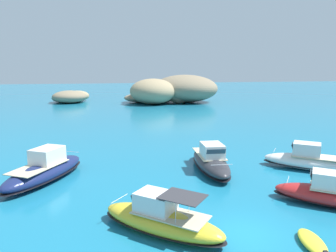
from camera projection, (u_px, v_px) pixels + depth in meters
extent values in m
plane|color=#197093|center=(246.00, 233.00, 16.95)|extent=(400.00, 400.00, 0.00)
ellipsoid|color=#9E8966|center=(153.00, 91.00, 80.95)|extent=(13.12, 13.24, 6.70)
ellipsoid|color=#84755B|center=(185.00, 88.00, 86.00)|extent=(24.55, 24.31, 7.63)
ellipsoid|color=#84755B|center=(158.00, 96.00, 86.12)|extent=(19.21, 18.88, 3.49)
ellipsoid|color=#756651|center=(183.00, 90.00, 87.56)|extent=(8.34, 10.34, 6.33)
ellipsoid|color=#84755B|center=(179.00, 92.00, 82.67)|extent=(8.63, 7.29, 5.99)
ellipsoid|color=#84755B|center=(142.00, 98.00, 85.98)|extent=(10.55, 9.11, 2.52)
ellipsoid|color=#84755B|center=(69.00, 97.00, 83.75)|extent=(11.32, 10.66, 3.42)
ellipsoid|color=#756651|center=(63.00, 98.00, 86.44)|extent=(8.87, 8.87, 2.19)
ellipsoid|color=#9E8966|center=(73.00, 98.00, 85.65)|extent=(5.66, 4.32, 2.17)
ellipsoid|color=#9E8966|center=(77.00, 96.00, 88.28)|extent=(9.18, 8.58, 3.10)
ellipsoid|color=navy|center=(45.00, 172.00, 24.95)|extent=(6.82, 8.87, 1.49)
ellipsoid|color=black|center=(45.00, 176.00, 25.01)|extent=(6.96, 9.05, 0.18)
cube|color=#C6B793|center=(39.00, 167.00, 24.22)|extent=(4.43, 5.29, 0.06)
cube|color=silver|center=(47.00, 155.00, 25.13)|extent=(2.85, 3.06, 1.23)
cube|color=#2D4756|center=(57.00, 150.00, 26.28)|extent=(1.61, 1.13, 0.65)
cylinder|color=silver|center=(70.00, 152.00, 28.00)|extent=(1.59, 0.99, 0.04)
ellipsoid|color=#2D2D33|center=(211.00, 162.00, 27.64)|extent=(3.34, 8.61, 1.43)
ellipsoid|color=black|center=(210.00, 166.00, 27.70)|extent=(3.41, 8.78, 0.17)
cube|color=#C6B793|center=(209.00, 154.00, 28.15)|extent=(2.59, 4.81, 0.06)
cube|color=silver|center=(212.00, 150.00, 27.01)|extent=(1.99, 2.52, 1.18)
cube|color=#2D4756|center=(216.00, 152.00, 25.83)|extent=(1.66, 0.43, 0.62)
cylinder|color=silver|center=(222.00, 165.00, 24.31)|extent=(1.76, 0.21, 0.04)
ellipsoid|color=red|center=(334.00, 196.00, 20.33)|extent=(7.22, 6.47, 1.27)
ellipsoid|color=black|center=(334.00, 201.00, 20.38)|extent=(7.36, 6.60, 0.15)
cube|color=silver|center=(329.00, 180.00, 20.30)|extent=(2.62, 2.54, 1.05)
cube|color=#2D4756|center=(312.00, 176.00, 20.74)|extent=(1.11, 1.28, 0.56)
cylinder|color=silver|center=(288.00, 179.00, 21.47)|extent=(1.02, 1.24, 0.04)
ellipsoid|color=yellow|center=(161.00, 221.00, 17.00)|extent=(7.00, 6.69, 1.27)
ellipsoid|color=black|center=(161.00, 226.00, 17.05)|extent=(7.14, 6.83, 0.15)
cube|color=#C6B793|center=(170.00, 215.00, 16.63)|extent=(4.30, 4.17, 0.06)
cube|color=silver|center=(156.00, 201.00, 16.99)|extent=(2.60, 2.56, 1.04)
cube|color=#2D4756|center=(140.00, 196.00, 17.48)|extent=(1.16, 1.23, 0.56)
cylinder|color=silver|center=(120.00, 198.00, 18.28)|extent=(1.09, 1.18, 0.04)
cube|color=#333338|center=(183.00, 197.00, 16.06)|extent=(2.83, 2.80, 0.04)
cylinder|color=silver|center=(176.00, 213.00, 15.50)|extent=(0.03, 0.03, 1.19)
cylinder|color=silver|center=(189.00, 202.00, 16.84)|extent=(0.03, 0.03, 1.19)
ellipsoid|color=white|center=(311.00, 162.00, 27.72)|extent=(7.78, 6.98, 1.37)
ellipsoid|color=black|center=(310.00, 165.00, 27.78)|extent=(7.94, 7.12, 0.16)
cube|color=#C6B793|center=(319.00, 157.00, 27.36)|extent=(4.74, 4.40, 0.06)
cube|color=silver|center=(307.00, 149.00, 27.69)|extent=(2.82, 2.74, 1.13)
cube|color=#2D4756|center=(293.00, 146.00, 28.17)|extent=(1.20, 1.38, 0.60)
cylinder|color=silver|center=(275.00, 150.00, 28.95)|extent=(1.10, 1.34, 0.04)
ellipsoid|color=yellow|center=(312.00, 242.00, 15.72)|extent=(1.72, 2.79, 0.44)
cube|color=#9E998E|center=(312.00, 241.00, 15.71)|extent=(1.05, 1.91, 0.06)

